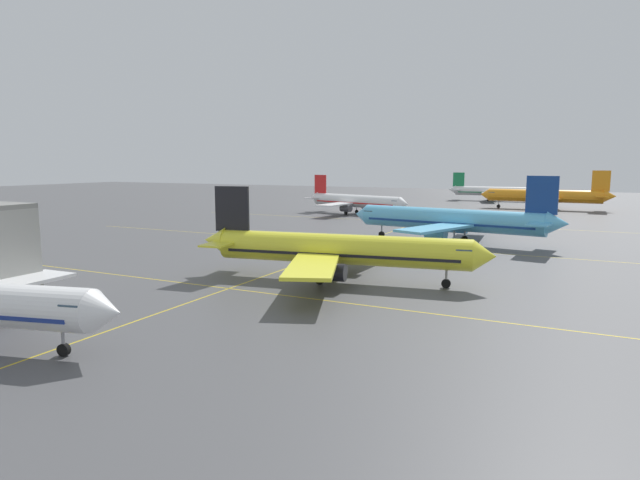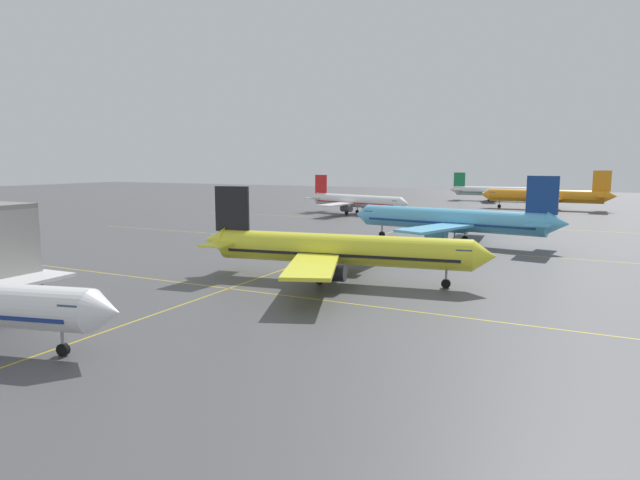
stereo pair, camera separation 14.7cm
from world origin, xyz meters
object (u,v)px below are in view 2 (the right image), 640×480
airliner_far_left_stand (356,201)px  airliner_third_row (452,220)px  airliner_distant_taxiway (494,191)px  airliner_far_right_stand (547,196)px  airliner_second_row (337,250)px

airliner_far_left_stand → airliner_third_row: bearing=-49.8°
airliner_far_left_stand → airliner_distant_taxiway: 80.75m
airliner_distant_taxiway → airliner_far_right_stand: bearing=-57.8°
airliner_far_right_stand → airliner_second_row: bearing=-97.4°
airliner_far_left_stand → airliner_distant_taxiway: size_ratio=1.00×
airliner_third_row → airliner_far_right_stand: (10.62, 87.05, -0.05)m
airliner_third_row → airliner_distant_taxiway: airliner_third_row is taller
airliner_second_row → airliner_far_right_stand: 127.23m
airliner_third_row → airliner_far_right_stand: airliner_third_row is taller
airliner_third_row → airliner_distant_taxiway: bearing=95.1°
airliner_second_row → airliner_far_left_stand: (-32.38, 84.20, -0.20)m
airliner_far_left_stand → airliner_far_right_stand: bearing=40.8°
airliner_far_right_stand → airliner_distant_taxiway: size_ratio=1.14×
airliner_second_row → airliner_distant_taxiway: size_ratio=1.07×
airliner_far_right_stand → airliner_far_left_stand: bearing=-139.2°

